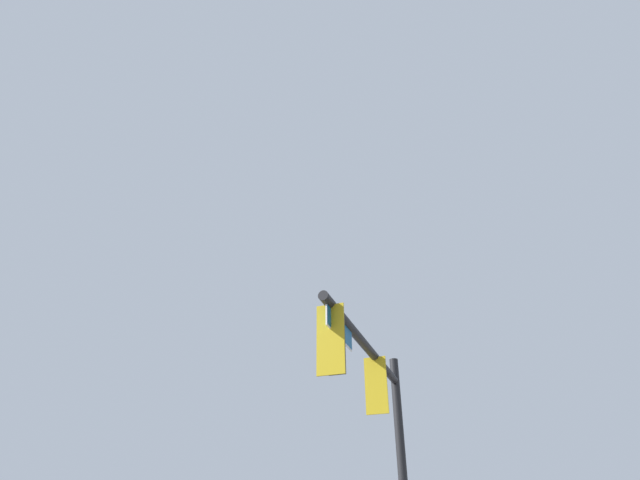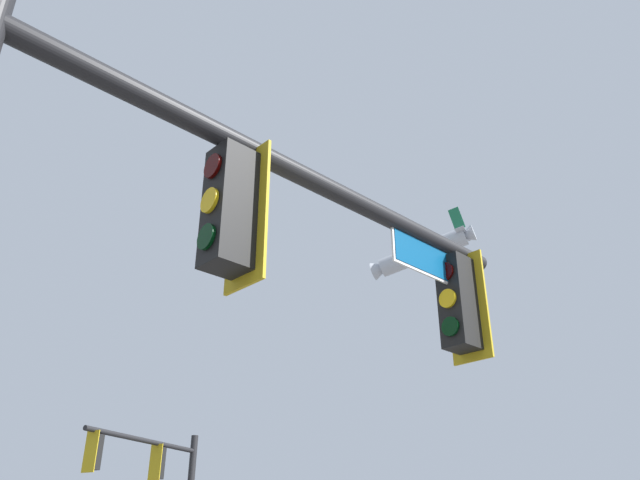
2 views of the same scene
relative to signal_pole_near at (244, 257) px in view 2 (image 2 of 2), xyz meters
name	(u,v)px [view 2 (image 2 of 2)]	position (x,y,z in m)	size (l,w,h in m)	color
signal_pole_near	(244,257)	(0.00, 0.00, 0.00)	(5.90, 1.23, 5.73)	black
airplane	(422,253)	(90.68, 45.33, 46.85)	(18.25, 20.36, 11.85)	#B2B7C1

